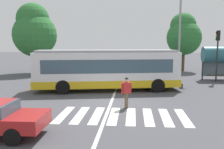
{
  "coord_description": "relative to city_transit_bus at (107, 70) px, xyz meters",
  "views": [
    {
      "loc": [
        1.27,
        -14.46,
        3.59
      ],
      "look_at": [
        -0.3,
        3.55,
        1.3
      ],
      "focal_mm": 40.21,
      "sensor_mm": 36.0,
      "label": 1
    }
  ],
  "objects": [
    {
      "name": "twin_arm_street_lamp",
      "position": [
        6.6,
        7.43,
        4.76
      ],
      "size": [
        4.73,
        0.32,
        10.49
      ],
      "color": "#939399",
      "rests_on": "ground_plane"
    },
    {
      "name": "pedestrian_crossing_street",
      "position": [
        1.62,
        -5.19,
        -0.62
      ],
      "size": [
        0.55,
        0.38,
        1.72
      ],
      "color": "brown",
      "rests_on": "ground_plane"
    },
    {
      "name": "traffic_light_far_corner",
      "position": [
        9.58,
        4.9,
        1.56
      ],
      "size": [
        0.33,
        0.32,
        4.69
      ],
      "color": "#28282B",
      "rests_on": "ground_plane"
    },
    {
      "name": "city_transit_bus",
      "position": [
        0.0,
        0.0,
        0.0
      ],
      "size": [
        11.15,
        4.54,
        3.06
      ],
      "color": "black",
      "rests_on": "ground_plane"
    },
    {
      "name": "parked_car_charcoal",
      "position": [
        0.81,
        9.91,
        -0.82
      ],
      "size": [
        1.93,
        4.53,
        1.35
      ],
      "color": "black",
      "rests_on": "ground_plane"
    },
    {
      "name": "crosswalk_painted_stripes",
      "position": [
        1.47,
        -6.7,
        -1.58
      ],
      "size": [
        6.37,
        3.03,
        0.01
      ],
      "color": "silver",
      "rests_on": "ground_plane"
    },
    {
      "name": "background_tree_right",
      "position": [
        8.22,
        13.8,
        3.07
      ],
      "size": [
        4.33,
        4.33,
        7.36
      ],
      "color": "brown",
      "rests_on": "ground_plane"
    },
    {
      "name": "ground_plane",
      "position": [
        0.74,
        -4.26,
        -1.59
      ],
      "size": [
        160.0,
        160.0,
        0.0
      ],
      "primitive_type": "plane",
      "color": "#47474C"
    },
    {
      "name": "background_tree_left",
      "position": [
        -9.54,
        9.86,
        3.43
      ],
      "size": [
        5.06,
        5.06,
        8.17
      ],
      "color": "brown",
      "rests_on": "ground_plane"
    },
    {
      "name": "parked_car_blue",
      "position": [
        3.72,
        9.94,
        -0.82
      ],
      "size": [
        1.99,
        4.56,
        1.35
      ],
      "color": "black",
      "rests_on": "ground_plane"
    },
    {
      "name": "lane_center_line",
      "position": [
        0.67,
        -2.26,
        -1.58
      ],
      "size": [
        0.16,
        24.0,
        0.01
      ],
      "primitive_type": "cube",
      "color": "silver",
      "rests_on": "ground_plane"
    },
    {
      "name": "parked_car_champagne",
      "position": [
        -1.84,
        10.23,
        -0.82
      ],
      "size": [
        2.0,
        4.57,
        1.35
      ],
      "color": "black",
      "rests_on": "ground_plane"
    }
  ]
}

